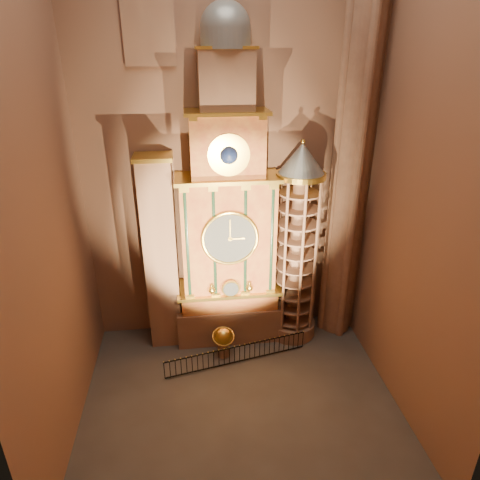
{
  "coord_description": "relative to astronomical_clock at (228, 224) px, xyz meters",
  "views": [
    {
      "loc": [
        -1.79,
        -14.6,
        14.72
      ],
      "look_at": [
        0.36,
        3.0,
        6.65
      ],
      "focal_mm": 32.0,
      "sensor_mm": 36.0,
      "label": 1
    }
  ],
  "objects": [
    {
      "name": "floor",
      "position": [
        0.0,
        -4.96,
        -6.68
      ],
      "size": [
        14.0,
        14.0,
        0.0
      ],
      "primitive_type": "plane",
      "color": "#383330",
      "rests_on": "ground"
    },
    {
      "name": "wall_back",
      "position": [
        0.0,
        1.04,
        4.32
      ],
      "size": [
        22.0,
        0.0,
        22.0
      ],
      "primitive_type": "plane",
      "rotation": [
        1.57,
        0.0,
        0.0
      ],
      "color": "brown",
      "rests_on": "floor"
    },
    {
      "name": "wall_left",
      "position": [
        -7.0,
        -4.96,
        4.32
      ],
      "size": [
        0.0,
        22.0,
        22.0
      ],
      "primitive_type": "plane",
      "rotation": [
        1.57,
        0.0,
        1.57
      ],
      "color": "brown",
      "rests_on": "floor"
    },
    {
      "name": "wall_right",
      "position": [
        7.0,
        -4.96,
        4.32
      ],
      "size": [
        0.0,
        22.0,
        22.0
      ],
      "primitive_type": "plane",
      "rotation": [
        1.57,
        0.0,
        -1.57
      ],
      "color": "brown",
      "rests_on": "floor"
    },
    {
      "name": "astronomical_clock",
      "position": [
        0.0,
        0.0,
        0.0
      ],
      "size": [
        5.6,
        2.41,
        16.7
      ],
      "color": "#8C634C",
      "rests_on": "floor"
    },
    {
      "name": "portrait_tower",
      "position": [
        -3.4,
        0.02,
        -1.53
      ],
      "size": [
        1.8,
        1.6,
        10.2
      ],
      "color": "#8C634C",
      "rests_on": "floor"
    },
    {
      "name": "stair_turret",
      "position": [
        3.5,
        -0.26,
        -1.41
      ],
      "size": [
        2.5,
        2.5,
        10.8
      ],
      "color": "#8C634C",
      "rests_on": "floor"
    },
    {
      "name": "gothic_pier",
      "position": [
        6.1,
        0.04,
        4.32
      ],
      "size": [
        2.04,
        2.04,
        22.0
      ],
      "color": "#8C634C",
      "rests_on": "floor"
    },
    {
      "name": "celestial_globe",
      "position": [
        -0.47,
        -1.77,
        -5.68
      ],
      "size": [
        1.17,
        1.11,
        1.66
      ],
      "color": "#8C634C",
      "rests_on": "floor"
    },
    {
      "name": "iron_railing",
      "position": [
        0.15,
        -2.47,
        -6.14
      ],
      "size": [
        7.21,
        1.59,
        1.0
      ],
      "color": "black",
      "rests_on": "floor"
    }
  ]
}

